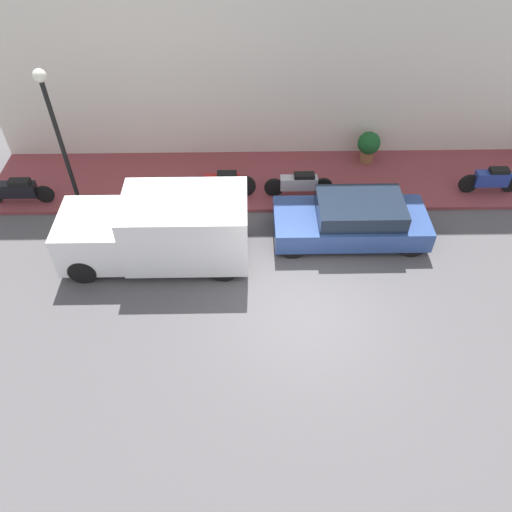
% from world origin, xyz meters
% --- Properties ---
extents(ground_plane, '(60.00, 60.00, 0.00)m').
position_xyz_m(ground_plane, '(0.00, 0.00, 0.00)').
color(ground_plane, '#514F51').
extents(sidewalk, '(2.99, 18.28, 0.11)m').
position_xyz_m(sidewalk, '(5.20, 0.00, 0.05)').
color(sidewalk, brown).
rests_on(sidewalk, ground_plane).
extents(building_facade, '(0.30, 18.28, 7.70)m').
position_xyz_m(building_facade, '(6.85, 0.00, 3.85)').
color(building_facade, silver).
rests_on(building_facade, ground_plane).
extents(parked_car, '(1.72, 4.09, 1.23)m').
position_xyz_m(parked_car, '(2.62, -1.44, 0.60)').
color(parked_car, '#2D4784').
rests_on(parked_car, ground_plane).
extents(delivery_van, '(1.88, 4.70, 1.88)m').
position_xyz_m(delivery_van, '(1.91, 3.62, 0.96)').
color(delivery_van, white).
rests_on(delivery_van, ground_plane).
extents(scooter_silver, '(0.30, 2.02, 0.75)m').
position_xyz_m(scooter_silver, '(4.37, -0.16, 0.52)').
color(scooter_silver, '#B7B7BF').
rests_on(scooter_silver, sidewalk).
extents(motorcycle_blue, '(0.30, 1.85, 0.82)m').
position_xyz_m(motorcycle_blue, '(4.43, -5.85, 0.55)').
color(motorcycle_blue, navy).
rests_on(motorcycle_blue, sidewalk).
extents(motorcycle_black, '(0.30, 2.02, 0.79)m').
position_xyz_m(motorcycle_black, '(4.17, 7.99, 0.53)').
color(motorcycle_black, black).
rests_on(motorcycle_black, sidewalk).
extents(motorcycle_red, '(0.30, 1.95, 0.81)m').
position_xyz_m(motorcycle_red, '(4.38, 2.08, 0.56)').
color(motorcycle_red, '#B21E1E').
rests_on(motorcycle_red, sidewalk).
extents(streetlamp, '(0.33, 0.33, 4.08)m').
position_xyz_m(streetlamp, '(4.01, 6.25, 2.79)').
color(streetlamp, black).
rests_on(streetlamp, sidewalk).
extents(potted_plant, '(0.71, 0.71, 1.02)m').
position_xyz_m(potted_plant, '(6.11, -2.48, 0.70)').
color(potted_plant, brown).
rests_on(potted_plant, sidewalk).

